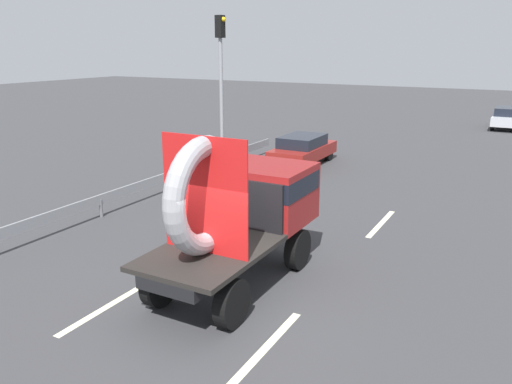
# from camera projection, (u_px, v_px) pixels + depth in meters

# --- Properties ---
(ground_plane) EXTENTS (120.00, 120.00, 0.00)m
(ground_plane) POSITION_uv_depth(u_px,v_px,m) (220.00, 303.00, 10.41)
(ground_plane) COLOR #38383A
(flatbed_truck) EXTENTS (2.02, 4.75, 3.47)m
(flatbed_truck) POSITION_uv_depth(u_px,v_px,m) (246.00, 207.00, 11.23)
(flatbed_truck) COLOR black
(flatbed_truck) RESTS_ON ground_plane
(distant_sedan) EXTENTS (1.70, 3.97, 1.29)m
(distant_sedan) POSITION_uv_depth(u_px,v_px,m) (303.00, 149.00, 22.46)
(distant_sedan) COLOR black
(distant_sedan) RESTS_ON ground_plane
(traffic_light) EXTENTS (0.42, 0.36, 6.29)m
(traffic_light) POSITION_uv_depth(u_px,v_px,m) (221.00, 70.00, 21.72)
(traffic_light) COLOR gray
(traffic_light) RESTS_ON ground_plane
(guardrail) EXTENTS (0.10, 17.82, 0.71)m
(guardrail) POSITION_uv_depth(u_px,v_px,m) (148.00, 184.00, 17.42)
(guardrail) COLOR gray
(guardrail) RESTS_ON ground_plane
(lane_dash_left_near) EXTENTS (0.16, 2.64, 0.01)m
(lane_dash_left_near) POSITION_uv_depth(u_px,v_px,m) (109.00, 306.00, 10.31)
(lane_dash_left_near) COLOR beige
(lane_dash_left_near) RESTS_ON ground_plane
(lane_dash_left_far) EXTENTS (0.16, 2.31, 0.01)m
(lane_dash_left_far) POSITION_uv_depth(u_px,v_px,m) (280.00, 204.00, 16.97)
(lane_dash_left_far) COLOR beige
(lane_dash_left_far) RESTS_ON ground_plane
(lane_dash_right_near) EXTENTS (0.16, 2.55, 0.01)m
(lane_dash_right_near) POSITION_uv_depth(u_px,v_px,m) (267.00, 346.00, 8.93)
(lane_dash_right_near) COLOR beige
(lane_dash_right_near) RESTS_ON ground_plane
(lane_dash_right_far) EXTENTS (0.16, 2.64, 0.01)m
(lane_dash_right_far) POSITION_uv_depth(u_px,v_px,m) (381.00, 224.00, 15.08)
(lane_dash_right_far) COLOR beige
(lane_dash_right_far) RESTS_ON ground_plane
(oncoming_car) EXTENTS (1.77, 4.12, 1.34)m
(oncoming_car) POSITION_uv_depth(u_px,v_px,m) (509.00, 117.00, 32.28)
(oncoming_car) COLOR black
(oncoming_car) RESTS_ON ground_plane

